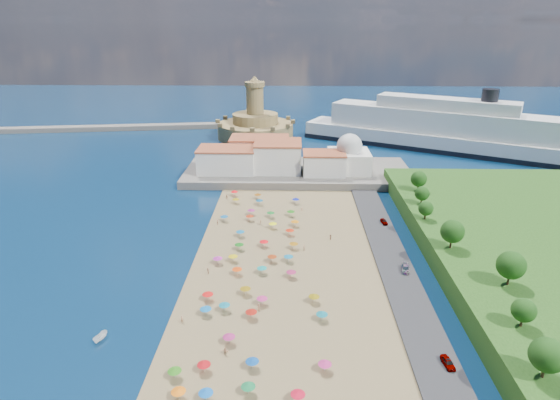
{
  "coord_description": "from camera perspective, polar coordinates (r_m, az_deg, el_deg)",
  "views": [
    {
      "loc": [
        7.39,
        -107.45,
        59.15
      ],
      "look_at": [
        4.0,
        25.0,
        8.0
      ],
      "focal_mm": 30.0,
      "sensor_mm": 36.0,
      "label": 1
    }
  ],
  "objects": [
    {
      "name": "hillside_trees",
      "position": [
        114.74,
        22.79,
        -5.95
      ],
      "size": [
        13.64,
        105.28,
        7.76
      ],
      "color": "#382314",
      "rests_on": "hillside"
    },
    {
      "name": "breakwater",
      "position": [
        291.48,
        -22.55,
        8.06
      ],
      "size": [
        199.03,
        34.77,
        2.6
      ],
      "primitive_type": "cube",
      "rotation": [
        0.0,
        0.0,
        0.14
      ],
      "color": "#59544C",
      "rests_on": "ground"
    },
    {
      "name": "waterfront_buildings",
      "position": [
        188.5,
        -1.77,
        5.32
      ],
      "size": [
        57.0,
        29.0,
        11.0
      ],
      "color": "silver",
      "rests_on": "terrace"
    },
    {
      "name": "beachgoers",
      "position": [
        120.6,
        -2.83,
        -7.69
      ],
      "size": [
        37.56,
        98.57,
        1.88
      ],
      "color": "tan",
      "rests_on": "beach"
    },
    {
      "name": "parked_cars",
      "position": [
        119.51,
        15.3,
        -8.63
      ],
      "size": [
        2.64,
        67.43,
        1.36
      ],
      "color": "gray",
      "rests_on": "promenade"
    },
    {
      "name": "domed_building",
      "position": [
        186.74,
        8.4,
        5.29
      ],
      "size": [
        16.0,
        16.0,
        15.0
      ],
      "color": "silver",
      "rests_on": "terrace"
    },
    {
      "name": "fortress",
      "position": [
        251.74,
        -3.02,
        9.05
      ],
      "size": [
        40.0,
        40.0,
        32.4
      ],
      "color": "#A28851",
      "rests_on": "ground"
    },
    {
      "name": "terrace",
      "position": [
        189.45,
        2.19,
        3.38
      ],
      "size": [
        90.0,
        36.0,
        3.0
      ],
      "primitive_type": "cube",
      "color": "#59544C",
      "rests_on": "ground"
    },
    {
      "name": "ground",
      "position": [
        122.88,
        -2.18,
        -7.68
      ],
      "size": [
        700.0,
        700.0,
        0.0
      ],
      "primitive_type": "plane",
      "color": "#071938",
      "rests_on": "ground"
    },
    {
      "name": "moored_boats",
      "position": [
        90.62,
        -23.68,
        -21.18
      ],
      "size": [
        6.7,
        33.69,
        1.51
      ],
      "color": "white",
      "rests_on": "ground"
    },
    {
      "name": "cruise_ship",
      "position": [
        240.76,
        19.29,
        7.9
      ],
      "size": [
        132.18,
        83.04,
        30.28
      ],
      "color": "black",
      "rests_on": "ground"
    },
    {
      "name": "beach_parasols",
      "position": [
        112.35,
        -3.17,
        -9.42
      ],
      "size": [
        29.98,
        116.57,
        2.2
      ],
      "color": "gray",
      "rests_on": "beach"
    },
    {
      "name": "jetty",
      "position": [
        223.95,
        -3.57,
        6.07
      ],
      "size": [
        18.0,
        70.0,
        2.4
      ],
      "primitive_type": "cube",
      "color": "#59544C",
      "rests_on": "ground"
    }
  ]
}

